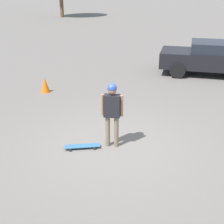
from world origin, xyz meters
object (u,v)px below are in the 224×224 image
at_px(car_parked_near, 211,57).
at_px(person, 112,108).
at_px(skateboard, 82,146).
at_px(traffic_cone, 45,85).

bearing_deg(car_parked_near, person, 70.15).
bearing_deg(skateboard, person, -177.15).
bearing_deg(traffic_cone, person, 44.72).
bearing_deg(traffic_cone, skateboard, 35.88).
distance_m(car_parked_near, traffic_cone, 7.21).
xyz_separation_m(skateboard, car_parked_near, (-7.58, 3.39, 0.70)).
distance_m(person, car_parked_near, 7.76).
relative_size(person, car_parked_near, 0.39).
height_order(person, skateboard, person).
distance_m(person, traffic_cone, 4.85).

